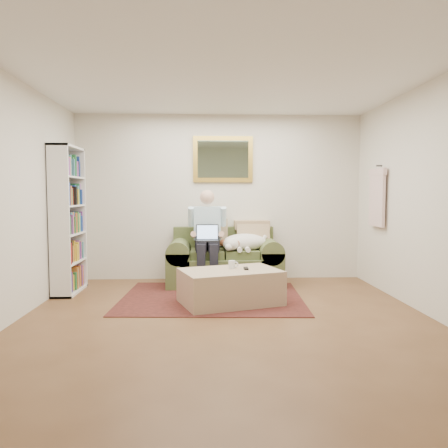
{
  "coord_description": "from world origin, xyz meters",
  "views": [
    {
      "loc": [
        -0.23,
        -4.44,
        1.35
      ],
      "look_at": [
        0.03,
        1.43,
        0.95
      ],
      "focal_mm": 35.0,
      "sensor_mm": 36.0,
      "label": 1
    }
  ],
  "objects": [
    {
      "name": "sleeping_dog",
      "position": [
        0.36,
        1.96,
        0.64
      ],
      "size": [
        0.69,
        0.44,
        0.26
      ],
      "primitive_type": null,
      "color": "white",
      "rests_on": "sofa"
    },
    {
      "name": "tv_remote",
      "position": [
        0.28,
        0.89,
        0.44
      ],
      "size": [
        0.05,
        0.15,
        0.02
      ],
      "primitive_type": "cube",
      "rotation": [
        0.0,
        0.0,
        0.01
      ],
      "color": "black",
      "rests_on": "ottoman"
    },
    {
      "name": "hanging_shirt",
      "position": [
        2.19,
        1.6,
        1.35
      ],
      "size": [
        0.06,
        0.52,
        0.9
      ],
      "primitive_type": null,
      "color": "beige",
      "rests_on": "room_shell"
    },
    {
      "name": "laptop",
      "position": [
        -0.19,
        1.82,
        0.74
      ],
      "size": [
        0.33,
        0.26,
        0.24
      ],
      "color": "black",
      "rests_on": "seated_man"
    },
    {
      "name": "wall_mirror",
      "position": [
        0.06,
        2.47,
        1.9
      ],
      "size": [
        0.94,
        0.04,
        0.72
      ],
      "color": "gold",
      "rests_on": "room_shell"
    },
    {
      "name": "rug",
      "position": [
        -0.14,
        1.19,
        0.01
      ],
      "size": [
        2.42,
        1.98,
        0.01
      ],
      "primitive_type": "cube",
      "rotation": [
        0.0,
        0.0,
        -0.05
      ],
      "color": "black",
      "rests_on": "room_shell"
    },
    {
      "name": "ottoman",
      "position": [
        0.08,
        0.86,
        0.21
      ],
      "size": [
        1.34,
        1.07,
        0.43
      ],
      "primitive_type": "cube",
      "rotation": [
        0.0,
        0.0,
        0.32
      ],
      "color": "tan",
      "rests_on": "room_shell"
    },
    {
      "name": "sofa",
      "position": [
        0.06,
        2.04,
        0.29
      ],
      "size": [
        1.68,
        0.86,
        1.01
      ],
      "color": "#4E5D31",
      "rests_on": "room_shell"
    },
    {
      "name": "room_shell",
      "position": [
        0.0,
        0.35,
        1.3
      ],
      "size": [
        4.51,
        5.0,
        2.61
      ],
      "color": "brown",
      "rests_on": "ground"
    },
    {
      "name": "coffee_mug",
      "position": [
        0.11,
        0.95,
        0.48
      ],
      "size": [
        0.08,
        0.08,
        0.1
      ],
      "primitive_type": "cylinder",
      "color": "white",
      "rests_on": "ottoman"
    },
    {
      "name": "seated_man",
      "position": [
        -0.19,
        1.89,
        0.71
      ],
      "size": [
        0.55,
        0.79,
        1.42
      ],
      "primitive_type": null,
      "color": "#8CC5D8",
      "rests_on": "sofa"
    },
    {
      "name": "bookshelf",
      "position": [
        -2.1,
        1.6,
        1.0
      ],
      "size": [
        0.28,
        0.8,
        2.0
      ],
      "primitive_type": null,
      "color": "white",
      "rests_on": "room_shell"
    }
  ]
}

